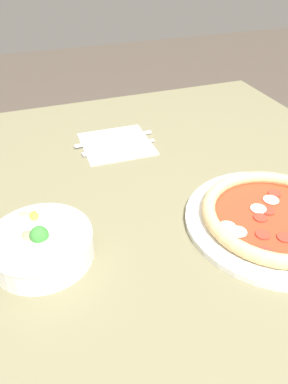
% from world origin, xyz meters
% --- Properties ---
extents(ground_plane, '(8.00, 8.00, 0.00)m').
position_xyz_m(ground_plane, '(0.00, 0.00, 0.00)').
color(ground_plane, '#4C4238').
extents(dining_table, '(1.08, 0.94, 0.74)m').
position_xyz_m(dining_table, '(0.00, 0.00, 0.63)').
color(dining_table, '#706B4C').
rests_on(dining_table, ground_plane).
extents(pizza, '(0.34, 0.34, 0.04)m').
position_xyz_m(pizza, '(-0.18, -0.09, 0.75)').
color(pizza, white).
rests_on(pizza, dining_table).
extents(bowl, '(0.18, 0.18, 0.07)m').
position_xyz_m(bowl, '(-0.12, 0.34, 0.77)').
color(bowl, white).
rests_on(bowl, dining_table).
extents(napkin, '(0.18, 0.18, 0.00)m').
position_xyz_m(napkin, '(0.23, 0.10, 0.74)').
color(napkin, white).
rests_on(napkin, dining_table).
extents(fork, '(0.02, 0.20, 0.00)m').
position_xyz_m(fork, '(0.20, 0.10, 0.74)').
color(fork, silver).
rests_on(fork, napkin).
extents(knife, '(0.02, 0.22, 0.01)m').
position_xyz_m(knife, '(0.25, 0.09, 0.74)').
color(knife, silver).
rests_on(knife, napkin).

